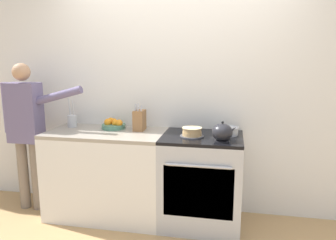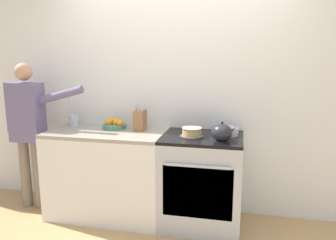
% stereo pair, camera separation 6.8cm
% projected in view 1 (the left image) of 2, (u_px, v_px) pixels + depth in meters
% --- Properties ---
extents(ground_plane, '(16.00, 16.00, 0.00)m').
position_uv_depth(ground_plane, '(165.00, 236.00, 3.08)').
color(ground_plane, tan).
extents(wall_back, '(8.00, 0.04, 2.60)m').
position_uv_depth(wall_back, '(178.00, 91.00, 3.47)').
color(wall_back, silver).
rests_on(wall_back, ground_plane).
extents(counter_cabinet, '(1.20, 0.64, 0.91)m').
position_uv_depth(counter_cabinet, '(107.00, 174.00, 3.44)').
color(counter_cabinet, white).
rests_on(counter_cabinet, ground_plane).
extents(stove_range, '(0.77, 0.68, 0.91)m').
position_uv_depth(stove_range, '(201.00, 180.00, 3.25)').
color(stove_range, '#B7BABF').
rests_on(stove_range, ground_plane).
extents(layer_cake, '(0.23, 0.23, 0.09)m').
position_uv_depth(layer_cake, '(192.00, 132.00, 3.13)').
color(layer_cake, '#4C4C51').
rests_on(layer_cake, stove_range).
extents(tea_kettle, '(0.23, 0.19, 0.18)m').
position_uv_depth(tea_kettle, '(222.00, 132.00, 2.96)').
color(tea_kettle, '#232328').
rests_on(tea_kettle, stove_range).
extents(mixing_bowl, '(0.23, 0.23, 0.08)m').
position_uv_depth(mixing_bowl, '(227.00, 131.00, 3.19)').
color(mixing_bowl, '#B7BABF').
rests_on(mixing_bowl, stove_range).
extents(knife_block, '(0.10, 0.17, 0.29)m').
position_uv_depth(knife_block, '(139.00, 120.00, 3.38)').
color(knife_block, olive).
rests_on(knife_block, counter_cabinet).
extents(utensil_crock, '(0.10, 0.10, 0.32)m').
position_uv_depth(utensil_crock, '(72.00, 121.00, 3.55)').
color(utensil_crock, '#B7BABF').
rests_on(utensil_crock, counter_cabinet).
extents(fruit_bowl, '(0.25, 0.25, 0.11)m').
position_uv_depth(fruit_bowl, '(113.00, 125.00, 3.47)').
color(fruit_bowl, '#4C7F66').
rests_on(fruit_bowl, counter_cabinet).
extents(person_baker, '(0.92, 0.20, 1.60)m').
position_uv_depth(person_baker, '(26.00, 124.00, 3.49)').
color(person_baker, '#7A6B5B').
rests_on(person_baker, ground_plane).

